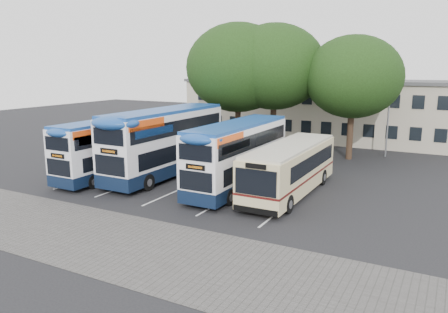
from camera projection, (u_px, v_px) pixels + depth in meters
ground at (205, 214)px, 22.73m from camera, size 120.00×120.00×0.00m
paving_strip at (109, 240)px, 19.34m from camera, size 40.00×6.00×0.01m
bay_lines at (195, 183)px, 28.78m from camera, size 14.12×11.00×0.01m
depot_building at (337, 109)px, 45.37m from camera, size 32.40×8.40×6.20m
lamp_post at (390, 97)px, 36.15m from camera, size 0.25×1.05×9.06m
tree_left at (238, 68)px, 38.13m from camera, size 9.11×9.11×11.31m
tree_mid at (274, 67)px, 37.44m from camera, size 8.65×8.65×11.20m
tree_right at (353, 77)px, 34.91m from camera, size 7.80×7.80×10.05m
bus_dd_left at (114, 145)px, 30.22m from camera, size 2.33×9.59×3.99m
bus_dd_mid at (166, 139)px, 30.25m from camera, size 2.72×11.22×4.68m
bus_dd_right at (238, 153)px, 27.02m from camera, size 2.43×10.03×4.18m
bus_single at (291, 166)px, 26.05m from camera, size 2.58×10.15×3.03m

